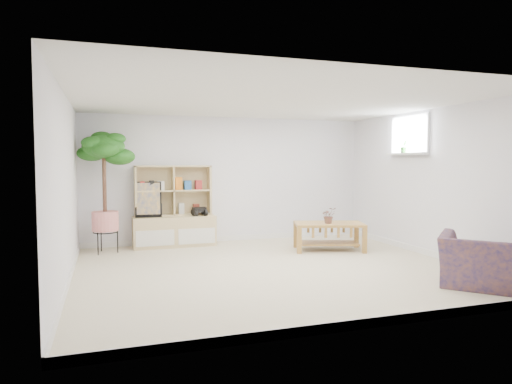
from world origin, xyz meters
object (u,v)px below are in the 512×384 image
object	(u,v)px
coffee_table	(329,237)
armchair	(484,258)
storage_unit	(174,206)
floor_tree	(105,192)

from	to	relation	value
coffee_table	armchair	distance (m)	2.81
storage_unit	armchair	distance (m)	5.11
storage_unit	floor_tree	world-z (taller)	floor_tree
coffee_table	floor_tree	size ratio (longest dim) A/B	0.57
storage_unit	floor_tree	xyz separation A→B (m)	(-1.20, -0.28, 0.29)
storage_unit	armchair	xyz separation A→B (m)	(3.20, -3.96, -0.37)
storage_unit	floor_tree	bearing A→B (deg)	-166.91
storage_unit	coffee_table	bearing A→B (deg)	-26.36
storage_unit	armchair	bearing A→B (deg)	-51.05
coffee_table	floor_tree	bearing A→B (deg)	-177.66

